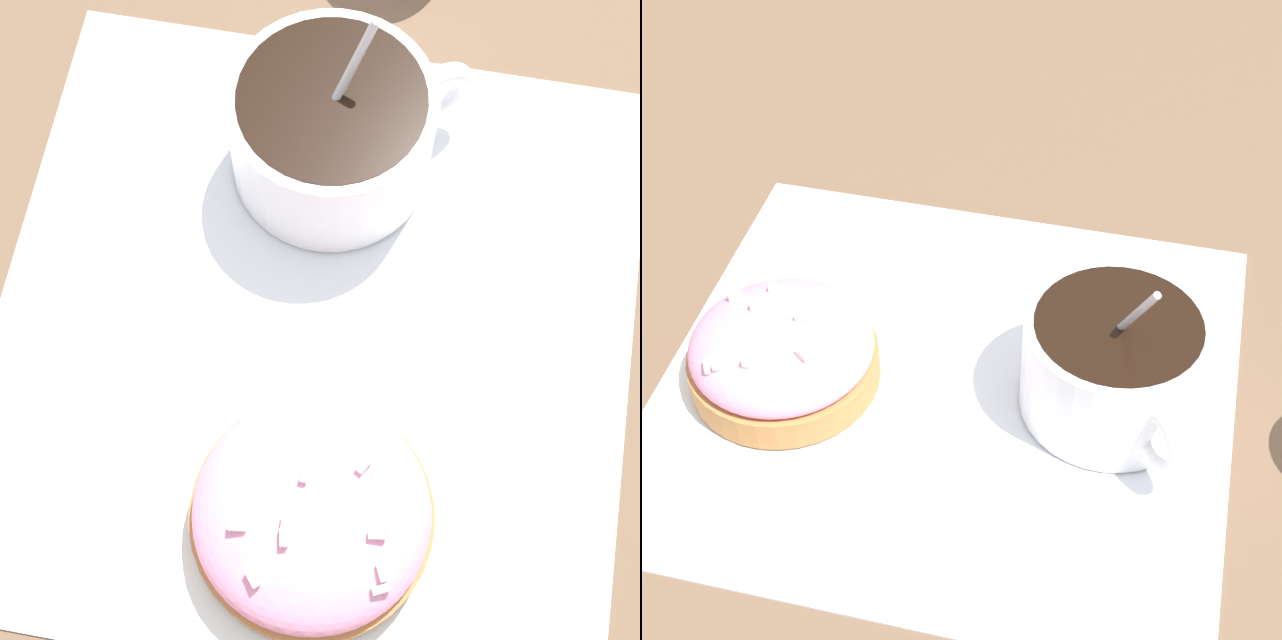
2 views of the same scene
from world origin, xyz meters
TOP-DOWN VIEW (x-y plane):
  - ground_plane at (0.00, 0.00)m, footprint 3.00×3.00m
  - paper_napkin at (0.00, 0.00)m, footprint 0.33×0.32m
  - coffee_cup at (0.09, -0.00)m, footprint 0.10×0.11m
  - frosted_pastry at (-0.09, -0.01)m, footprint 0.10×0.10m

SIDE VIEW (x-z plane):
  - ground_plane at x=0.00m, z-range 0.00..0.00m
  - paper_napkin at x=0.00m, z-range 0.00..0.00m
  - frosted_pastry at x=-0.09m, z-range 0.00..0.04m
  - coffee_cup at x=0.09m, z-range -0.01..0.08m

